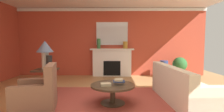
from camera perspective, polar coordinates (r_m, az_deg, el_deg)
ground_plane at (r=4.10m, az=-3.03°, el=-15.33°), size 9.87×9.87×0.00m
wall_fireplace at (r=7.15m, az=-1.42°, el=4.80°), size 8.19×0.12×2.86m
crown_moulding at (r=7.20m, az=-1.46°, el=15.61°), size 8.19×0.08×0.12m
area_rug at (r=3.96m, az=0.24°, el=-15.96°), size 3.54×2.77×0.01m
fireplace at (r=6.98m, az=0.00°, el=-2.44°), size 1.80×0.35×1.16m
mantel_mirror at (r=7.07m, az=0.01°, el=7.68°), size 1.32×0.04×0.95m
sofa at (r=4.33m, az=22.96°, el=-10.51°), size 1.02×2.15×0.85m
armchair_near_window at (r=3.86m, az=-24.18°, el=-12.20°), size 0.97×0.97×0.95m
coffee_table at (r=3.86m, az=0.24°, el=-11.38°), size 1.00×1.00×0.45m
side_table at (r=4.81m, az=-21.68°, el=-7.73°), size 0.56×0.56×0.70m
table_lamp at (r=4.71m, az=-21.97°, el=2.14°), size 0.44×0.44×0.75m
vase_mantel_right at (r=6.90m, az=4.58°, el=3.77°), size 0.18×0.18×0.30m
vase_on_side_table at (r=4.56m, az=-20.68°, el=-2.15°), size 0.15×0.15×0.37m
vase_tall_corner at (r=7.01m, az=17.32°, el=-4.30°), size 0.32×0.32×0.69m
vase_mantel_left at (r=6.91m, az=-4.58°, el=4.24°), size 0.15×0.15×0.41m
book_red_cover at (r=3.72m, az=-2.13°, el=-9.73°), size 0.25×0.21×0.06m
book_art_folio at (r=3.82m, az=2.45°, el=-8.66°), size 0.26×0.18×0.03m
book_small_novel at (r=3.80m, az=2.29°, el=-8.15°), size 0.20×0.18×0.04m
potted_plant at (r=7.11m, az=22.17°, el=-3.11°), size 0.56×0.56×0.83m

